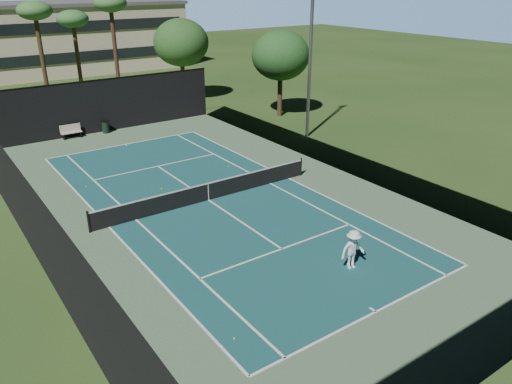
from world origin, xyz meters
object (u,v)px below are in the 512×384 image
player (353,250)px  tennis_ball_c (228,166)px  tennis_net (208,191)px  trash_bin (106,127)px  tennis_ball_b (161,189)px  tennis_ball_d (86,187)px  tennis_ball_a (234,338)px  park_bench (71,131)px

player → tennis_ball_c: 13.27m
tennis_net → trash_bin: tennis_net is taller
tennis_net → tennis_ball_b: tennis_net is taller
tennis_ball_d → trash_bin: trash_bin is taller
tennis_ball_a → tennis_ball_b: tennis_ball_b is taller
player → trash_bin: bearing=103.9°
tennis_net → tennis_ball_c: (3.63, 3.81, -0.52)m
tennis_ball_d → trash_bin: size_ratio=0.07×
tennis_net → player: 9.36m
tennis_ball_a → tennis_ball_d: size_ratio=1.09×
tennis_net → tennis_ball_c: size_ratio=183.84×
tennis_ball_b → tennis_ball_d: size_ratio=1.18×
park_bench → player: bearing=-80.7°
tennis_ball_d → tennis_ball_b: bearing=-39.5°
tennis_net → tennis_ball_d: tennis_net is taller
tennis_ball_a → tennis_ball_c: size_ratio=1.01×
tennis_ball_c → player: bearing=-99.6°
player → tennis_ball_c: (2.21, 13.06, -0.82)m
player → park_bench: 25.27m
tennis_ball_c → park_bench: size_ratio=0.05×
tennis_net → trash_bin: (-0.08, 15.53, -0.08)m
player → park_bench: bearing=109.7°
tennis_ball_b → tennis_ball_d: tennis_ball_b is taller
tennis_ball_c → tennis_ball_b: bearing=-169.2°
tennis_ball_d → trash_bin: (4.70, 9.90, 0.45)m
player → tennis_ball_c: bearing=90.8°
tennis_net → trash_bin: bearing=90.3°
tennis_ball_b → tennis_net: bearing=-63.5°
tennis_net → trash_bin: 15.53m
player → tennis_net: bearing=109.1°
tennis_net → park_bench: (-2.66, 15.69, -0.01)m
player → tennis_ball_d: size_ratio=26.56×
tennis_net → park_bench: 15.91m
tennis_ball_b → park_bench: park_bench is taller
park_bench → tennis_net: bearing=-80.4°
tennis_ball_c → trash_bin: bearing=107.6°
player → trash_bin: (-1.50, 24.78, -0.38)m
tennis_ball_b → player: bearing=-76.8°
tennis_ball_a → trash_bin: size_ratio=0.07×
tennis_ball_b → trash_bin: (1.33, 12.68, 0.44)m
tennis_net → tennis_ball_b: size_ratio=169.35×
player → tennis_ball_a: size_ratio=24.31×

